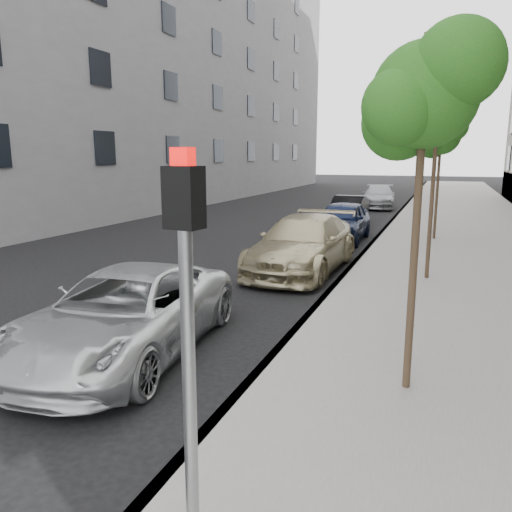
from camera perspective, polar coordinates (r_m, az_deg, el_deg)
The scene contains 12 objects.
ground at distance 6.88m, azimuth -13.31°, elevation -16.31°, with size 160.00×160.00×0.00m, color black.
sidewalk at distance 29.17m, azimuth 22.31°, elevation 4.45°, with size 6.40×72.00×0.14m, color gray.
curb at distance 29.25m, azimuth 16.18°, elevation 4.87°, with size 0.15×72.00×0.14m, color #9E9B93.
tree_near at distance 6.54m, azimuth 18.94°, elevation 16.99°, with size 1.63×1.43×4.54m.
tree_mid at distance 13.02m, azimuth 20.14°, elevation 14.47°, with size 1.58×1.38×4.66m.
tree_far at distance 19.51m, azimuth 20.48°, elevation 12.81°, with size 1.73×1.53×4.60m.
signal_pole at distance 3.55m, azimuth -7.87°, elevation -6.68°, with size 0.26×0.21×3.08m.
minivan at distance 8.33m, azimuth -14.66°, elevation -6.34°, with size 2.26×4.89×1.36m, color silver.
suv at distance 13.88m, azimuth 5.38°, elevation 1.38°, with size 2.14×5.26×1.53m, color tan.
sedan_blue at distance 19.10m, azimuth 9.76°, elevation 3.95°, with size 1.76×4.37×1.49m, color #101A38.
sedan_black at distance 23.89m, azimuth 10.47°, elevation 5.18°, with size 1.39×3.98×1.31m, color black.
sedan_rear at distance 31.74m, azimuth 13.80°, elevation 6.59°, with size 1.93×4.74×1.38m, color #999CA0.
Camera 1 is at (3.53, -4.99, 3.16)m, focal length 35.00 mm.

